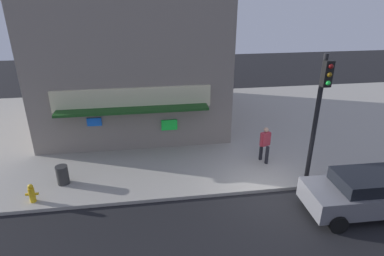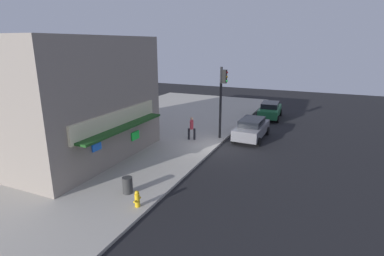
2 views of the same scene
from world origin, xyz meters
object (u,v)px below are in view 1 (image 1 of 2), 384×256
at_px(trash_can, 63,175).
at_px(pedestrian, 265,143).
at_px(fire_hydrant, 32,193).
at_px(parked_car_grey, 367,193).
at_px(traffic_light, 320,105).

distance_m(trash_can, pedestrian, 8.81).
distance_m(fire_hydrant, pedestrian, 9.81).
xyz_separation_m(pedestrian, parked_car_grey, (2.44, -3.87, -0.27)).
distance_m(traffic_light, trash_can, 10.53).
relative_size(traffic_light, parked_car_grey, 1.18).
bearing_deg(fire_hydrant, trash_can, 52.23).
xyz_separation_m(traffic_light, parked_car_grey, (1.20, -2.01, -2.70)).
bearing_deg(pedestrian, parked_car_grey, -57.77).
height_order(trash_can, parked_car_grey, parked_car_grey).
relative_size(traffic_light, pedestrian, 3.08).
xyz_separation_m(traffic_light, trash_can, (-10.02, 1.28, -2.97)).
height_order(traffic_light, trash_can, traffic_light).
height_order(fire_hydrant, pedestrian, pedestrian).
height_order(trash_can, pedestrian, pedestrian).
bearing_deg(parked_car_grey, trash_can, 163.65).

